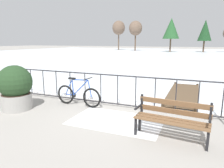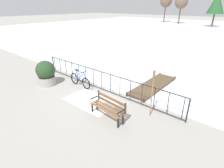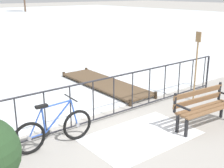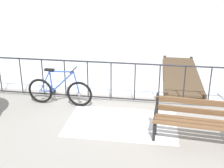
{
  "view_description": "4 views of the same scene",
  "coord_description": "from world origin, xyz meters",
  "views": [
    {
      "loc": [
        2.38,
        -6.13,
        2.14
      ],
      "look_at": [
        -0.06,
        -0.35,
        0.83
      ],
      "focal_mm": 32.86,
      "sensor_mm": 36.0,
      "label": 1
    },
    {
      "loc": [
        5.97,
        -6.21,
        4.18
      ],
      "look_at": [
        0.68,
        0.05,
        0.53
      ],
      "focal_mm": 28.26,
      "sensor_mm": 36.0,
      "label": 2
    },
    {
      "loc": [
        -3.72,
        -5.44,
        3.01
      ],
      "look_at": [
        0.32,
        -0.3,
        0.99
      ],
      "focal_mm": 47.9,
      "sensor_mm": 36.0,
      "label": 3
    },
    {
      "loc": [
        1.12,
        -7.04,
        3.2
      ],
      "look_at": [
        0.17,
        -0.9,
        0.82
      ],
      "focal_mm": 47.15,
      "sensor_mm": 36.0,
      "label": 4
    }
  ],
  "objects": [
    {
      "name": "wooden_dock",
      "position": [
        1.94,
        2.15,
        0.12
      ],
      "size": [
        1.1,
        3.79,
        0.2
      ],
      "color": "brown",
      "rests_on": "ground"
    },
    {
      "name": "frozen_pond",
      "position": [
        0.0,
        28.4,
        0.01
      ],
      "size": [
        80.0,
        56.0,
        0.03
      ],
      "primitive_type": "cube",
      "color": "silver",
      "rests_on": "ground"
    },
    {
      "name": "railing_fence",
      "position": [
        0.0,
        0.0,
        0.56
      ],
      "size": [
        9.06,
        0.06,
        1.07
      ],
      "color": "#232328",
      "rests_on": "ground"
    },
    {
      "name": "bicycle_near_railing",
      "position": [
        -1.26,
        -0.43,
        0.37
      ],
      "size": [
        1.71,
        0.52,
        0.97
      ],
      "color": "black",
      "rests_on": "ground"
    },
    {
      "name": "park_bench",
      "position": [
        1.94,
        -1.66,
        0.51
      ],
      "size": [
        1.64,
        0.62,
        0.89
      ],
      "color": "brown",
      "rests_on": "ground"
    },
    {
      "name": "ground_plane",
      "position": [
        0.0,
        0.0,
        0.0
      ],
      "size": [
        160.0,
        160.0,
        0.0
      ],
      "primitive_type": "plane",
      "color": "#9E9991"
    },
    {
      "name": "snow_patch",
      "position": [
        0.43,
        -1.2,
        0.0
      ],
      "size": [
        2.47,
        1.54,
        0.01
      ],
      "primitive_type": "cube",
      "color": "white",
      "rests_on": "ground"
    }
  ]
}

